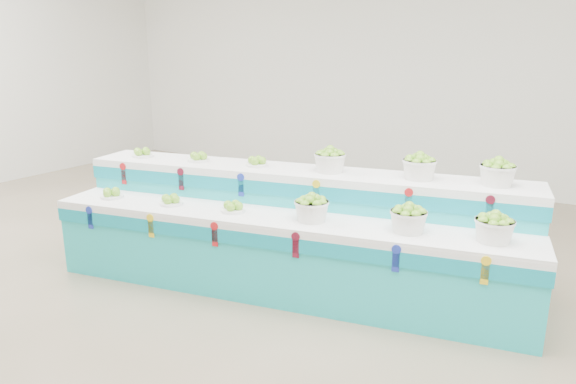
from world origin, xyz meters
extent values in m
plane|color=#74674F|center=(0.00, 0.00, 0.00)|extent=(10.00, 10.00, 0.00)
plane|color=silver|center=(0.00, 5.00, 2.00)|extent=(10.00, 0.00, 10.00)
cylinder|color=white|center=(-0.63, 0.18, 0.77)|extent=(0.25, 0.25, 0.10)
cylinder|color=white|center=(0.02, 0.30, 0.77)|extent=(0.25, 0.25, 0.10)
cylinder|color=white|center=(0.64, 0.42, 0.77)|extent=(0.25, 0.25, 0.10)
cylinder|color=white|center=(-0.73, 0.69, 1.07)|extent=(0.25, 0.25, 0.10)
cylinder|color=white|center=(-0.08, 0.82, 1.07)|extent=(0.25, 0.25, 0.10)
cylinder|color=white|center=(0.54, 0.94, 1.07)|extent=(0.25, 0.25, 0.10)
camera|label=1|loc=(3.30, -3.04, 2.07)|focal=32.51mm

